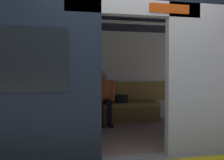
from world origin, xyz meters
TOP-DOWN VIEW (x-y plane):
  - ground_plane at (0.00, 0.00)m, footprint 60.00×60.00m
  - train_car at (0.05, -1.27)m, footprint 6.40×2.90m
  - bench_seat at (0.00, -2.39)m, footprint 2.72×0.44m
  - person_seated at (-0.06, -2.34)m, footprint 0.55×0.68m
  - handbag at (-0.52, -2.45)m, footprint 0.26×0.15m
  - book at (0.30, -2.42)m, footprint 0.22×0.26m
  - grab_pole_door at (0.40, -0.53)m, footprint 0.04×0.04m

SIDE VIEW (x-z plane):
  - ground_plane at x=0.00m, z-range 0.00..0.00m
  - bench_seat at x=0.00m, z-range 0.12..0.56m
  - book at x=0.30m, z-range 0.44..0.47m
  - handbag at x=-0.52m, z-range 0.44..0.61m
  - person_seated at x=-0.06m, z-range 0.08..1.25m
  - grab_pole_door at x=0.40m, z-range 0.00..2.05m
  - train_car at x=0.05m, z-range 0.37..2.57m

